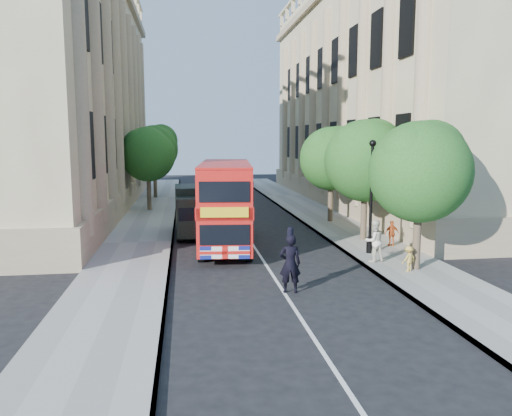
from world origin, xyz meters
name	(u,v)px	position (x,y,z in m)	size (l,w,h in m)	color
ground	(290,302)	(0.00, 0.00, 0.00)	(120.00, 120.00, 0.00)	black
pavement_right	(356,237)	(5.75, 10.00, 0.06)	(3.50, 80.00, 0.12)	gray
pavement_left	(139,243)	(-5.75, 10.00, 0.06)	(3.50, 80.00, 0.12)	gray
building_right	(396,94)	(13.80, 24.00, 9.00)	(12.00, 38.00, 18.00)	tan
building_left	(40,89)	(-13.80, 24.00, 9.00)	(12.00, 38.00, 18.00)	tan
tree_right_near	(421,166)	(5.84, 3.03, 4.25)	(4.00, 4.00, 6.08)	#473828
tree_right_mid	(366,156)	(5.84, 9.03, 4.45)	(4.20, 4.20, 6.37)	#473828
tree_right_far	(332,155)	(5.84, 15.03, 4.31)	(4.00, 4.00, 6.15)	#473828
tree_left_far	(148,151)	(-5.96, 22.03, 4.44)	(4.00, 4.00, 6.30)	#473828
tree_left_back	(155,146)	(-5.96, 30.03, 4.71)	(4.20, 4.20, 6.65)	#473828
lamp_post	(371,201)	(5.00, 6.00, 2.51)	(0.32, 0.32, 5.16)	black
double_decker_bus	(226,202)	(-1.38, 8.86, 2.26)	(3.13, 9.02, 4.08)	red
box_van	(194,212)	(-2.90, 11.87, 1.33)	(2.08, 4.80, 2.71)	black
police_constable	(290,264)	(0.20, 1.00, 1.03)	(0.75, 0.49, 2.06)	black
woman_pedestrian	(374,241)	(4.57, 4.38, 1.02)	(0.87, 0.68, 1.79)	white
child_a	(392,233)	(6.62, 7.30, 0.74)	(0.73, 0.30, 1.25)	#D95E26
child_b	(409,259)	(5.35, 2.70, 0.63)	(0.65, 0.38, 1.01)	gold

